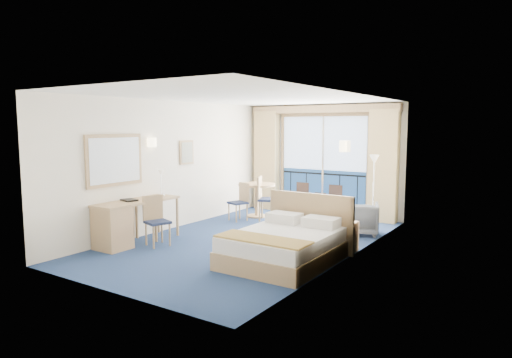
{
  "coord_description": "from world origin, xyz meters",
  "views": [
    {
      "loc": [
        4.76,
        -7.03,
        2.17
      ],
      "look_at": [
        0.01,
        0.2,
        1.16
      ],
      "focal_mm": 32.0,
      "sensor_mm": 36.0,
      "label": 1
    }
  ],
  "objects_px": {
    "floor_lamp": "(374,173)",
    "table_chair_b": "(241,199)",
    "table_chair_a": "(265,196)",
    "bed": "(285,245)",
    "round_table": "(257,192)",
    "nightstand": "(344,236)",
    "armchair": "(360,218)",
    "desk_chair": "(156,217)",
    "desk": "(118,223)"
  },
  "relations": [
    {
      "from": "floor_lamp",
      "to": "table_chair_b",
      "type": "relative_size",
      "value": 1.82
    },
    {
      "from": "table_chair_a",
      "to": "bed",
      "type": "bearing_deg",
      "value": -165.08
    },
    {
      "from": "table_chair_a",
      "to": "round_table",
      "type": "bearing_deg",
      "value": 33.91
    },
    {
      "from": "bed",
      "to": "floor_lamp",
      "type": "xyz_separation_m",
      "value": [
        0.4,
        3.0,
        0.92
      ]
    },
    {
      "from": "bed",
      "to": "floor_lamp",
      "type": "height_order",
      "value": "floor_lamp"
    },
    {
      "from": "nightstand",
      "to": "armchair",
      "type": "bearing_deg",
      "value": 99.07
    },
    {
      "from": "table_chair_b",
      "to": "round_table",
      "type": "bearing_deg",
      "value": 101.19
    },
    {
      "from": "nightstand",
      "to": "bed",
      "type": "bearing_deg",
      "value": -115.31
    },
    {
      "from": "bed",
      "to": "desk_chair",
      "type": "distance_m",
      "value": 2.56
    },
    {
      "from": "bed",
      "to": "nightstand",
      "type": "relative_size",
      "value": 3.65
    },
    {
      "from": "armchair",
      "to": "table_chair_b",
      "type": "height_order",
      "value": "table_chair_b"
    },
    {
      "from": "floor_lamp",
      "to": "nightstand",
      "type": "bearing_deg",
      "value": -85.91
    },
    {
      "from": "table_chair_b",
      "to": "armchair",
      "type": "bearing_deg",
      "value": 23.99
    },
    {
      "from": "nightstand",
      "to": "desk_chair",
      "type": "bearing_deg",
      "value": -153.96
    },
    {
      "from": "desk",
      "to": "table_chair_b",
      "type": "height_order",
      "value": "table_chair_b"
    },
    {
      "from": "bed",
      "to": "armchair",
      "type": "relative_size",
      "value": 2.69
    },
    {
      "from": "table_chair_a",
      "to": "desk",
      "type": "bearing_deg",
      "value": 142.29
    },
    {
      "from": "desk",
      "to": "table_chair_b",
      "type": "relative_size",
      "value": 1.95
    },
    {
      "from": "floor_lamp",
      "to": "table_chair_b",
      "type": "bearing_deg",
      "value": -166.46
    },
    {
      "from": "desk",
      "to": "table_chair_b",
      "type": "distance_m",
      "value": 3.2
    },
    {
      "from": "bed",
      "to": "desk_chair",
      "type": "xyz_separation_m",
      "value": [
        -2.52,
        -0.36,
        0.23
      ]
    },
    {
      "from": "round_table",
      "to": "table_chair_b",
      "type": "bearing_deg",
      "value": -98.48
    },
    {
      "from": "bed",
      "to": "table_chair_a",
      "type": "xyz_separation_m",
      "value": [
        -2.04,
        2.61,
        0.29
      ]
    },
    {
      "from": "floor_lamp",
      "to": "table_chair_b",
      "type": "distance_m",
      "value": 3.06
    },
    {
      "from": "desk_chair",
      "to": "table_chair_b",
      "type": "height_order",
      "value": "desk_chair"
    },
    {
      "from": "bed",
      "to": "floor_lamp",
      "type": "bearing_deg",
      "value": 82.37
    },
    {
      "from": "nightstand",
      "to": "round_table",
      "type": "distance_m",
      "value": 3.43
    },
    {
      "from": "armchair",
      "to": "round_table",
      "type": "relative_size",
      "value": 0.8
    },
    {
      "from": "nightstand",
      "to": "round_table",
      "type": "bearing_deg",
      "value": 149.7
    },
    {
      "from": "bed",
      "to": "desk",
      "type": "distance_m",
      "value": 3.07
    },
    {
      "from": "desk",
      "to": "table_chair_a",
      "type": "bearing_deg",
      "value": 75.35
    },
    {
      "from": "desk_chair",
      "to": "table_chair_b",
      "type": "relative_size",
      "value": 1.04
    },
    {
      "from": "armchair",
      "to": "table_chair_a",
      "type": "distance_m",
      "value": 2.37
    },
    {
      "from": "armchair",
      "to": "table_chair_a",
      "type": "bearing_deg",
      "value": -23.31
    },
    {
      "from": "floor_lamp",
      "to": "armchair",
      "type": "bearing_deg",
      "value": -100.15
    },
    {
      "from": "armchair",
      "to": "desk",
      "type": "relative_size",
      "value": 0.42
    },
    {
      "from": "bed",
      "to": "nightstand",
      "type": "bearing_deg",
      "value": 64.69
    },
    {
      "from": "nightstand",
      "to": "floor_lamp",
      "type": "relative_size",
      "value": 0.33
    },
    {
      "from": "table_chair_b",
      "to": "nightstand",
      "type": "bearing_deg",
      "value": -1.4
    },
    {
      "from": "armchair",
      "to": "desk_chair",
      "type": "xyz_separation_m",
      "value": [
        -2.83,
        -2.87,
        0.19
      ]
    },
    {
      "from": "bed",
      "to": "round_table",
      "type": "xyz_separation_m",
      "value": [
        -2.41,
        2.85,
        0.32
      ]
    },
    {
      "from": "armchair",
      "to": "round_table",
      "type": "height_order",
      "value": "round_table"
    },
    {
      "from": "bed",
      "to": "armchair",
      "type": "bearing_deg",
      "value": 82.86
    },
    {
      "from": "desk",
      "to": "table_chair_b",
      "type": "xyz_separation_m",
      "value": [
        0.45,
        3.16,
        0.05
      ]
    },
    {
      "from": "table_chair_a",
      "to": "table_chair_b",
      "type": "xyz_separation_m",
      "value": [
        -0.46,
        -0.31,
        -0.08
      ]
    },
    {
      "from": "desk",
      "to": "table_chair_a",
      "type": "distance_m",
      "value": 3.59
    },
    {
      "from": "desk",
      "to": "desk_chair",
      "type": "distance_m",
      "value": 0.66
    },
    {
      "from": "bed",
      "to": "table_chair_b",
      "type": "height_order",
      "value": "bed"
    },
    {
      "from": "bed",
      "to": "desk_chair",
      "type": "bearing_deg",
      "value": -171.83
    },
    {
      "from": "armchair",
      "to": "desk",
      "type": "height_order",
      "value": "desk"
    }
  ]
}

